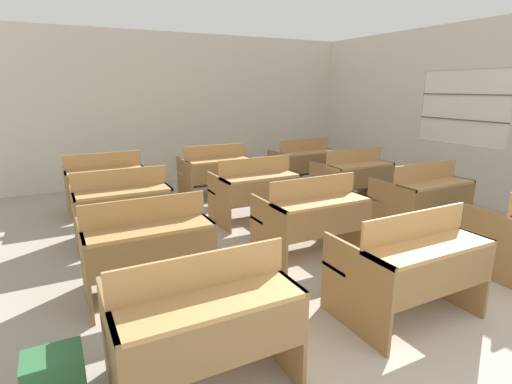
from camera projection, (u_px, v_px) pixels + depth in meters
wall_back at (185, 108)px, 7.72m from camera, size 7.03×0.06×2.76m
wall_right_with_window at (479, 115)px, 6.10m from camera, size 0.06×7.31×2.76m
bench_front_left at (202, 321)px, 2.35m from camera, size 1.05×0.75×0.88m
bench_front_center at (409, 264)px, 3.11m from camera, size 1.05×0.75×0.88m
bench_second_left at (147, 245)px, 3.47m from camera, size 1.05×0.75×0.88m
bench_second_center at (312, 216)px, 4.25m from camera, size 1.05×0.75×0.88m
bench_second_right at (422, 197)px, 5.02m from camera, size 1.05×0.75×0.88m
bench_third_left at (122, 205)px, 4.65m from camera, size 1.05×0.75×0.88m
bench_third_center at (255, 189)px, 5.39m from camera, size 1.05×0.75×0.88m
bench_third_right at (353, 176)px, 6.17m from camera, size 1.05×0.75×0.88m
bench_back_left at (105, 182)px, 5.78m from camera, size 1.05×0.75×0.88m
bench_back_center at (215, 171)px, 6.55m from camera, size 1.05×0.75×0.88m
bench_back_right at (303, 162)px, 7.32m from camera, size 1.05×0.75×0.88m
wastepaper_bin at (337, 162)px, 8.72m from camera, size 0.30×0.30×0.39m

